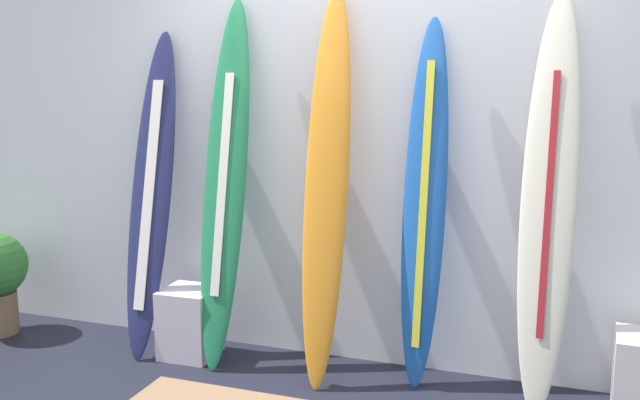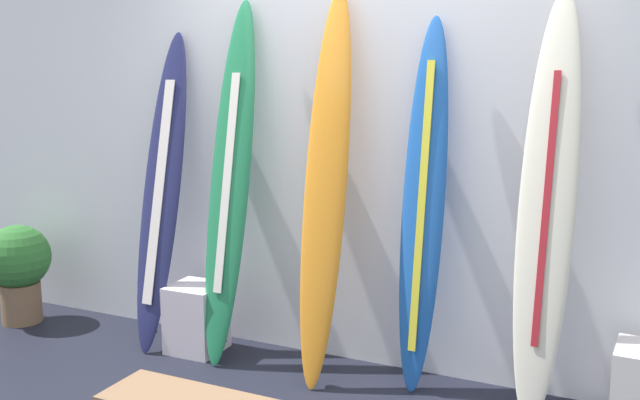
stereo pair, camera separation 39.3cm
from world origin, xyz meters
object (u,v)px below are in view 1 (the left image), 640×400
at_px(surfboard_ivory, 548,205).
at_px(display_block_left, 190,322).
at_px(surfboard_navy, 151,197).
at_px(surfboard_sunset, 326,191).
at_px(surfboard_emerald, 225,187).
at_px(surfboard_cobalt, 424,205).

relative_size(surfboard_ivory, display_block_left, 5.01).
xyz_separation_m(surfboard_ivory, display_block_left, (-2.02, -0.05, -0.84)).
xyz_separation_m(surfboard_navy, surfboard_sunset, (1.12, -0.02, 0.10)).
bearing_deg(surfboard_emerald, display_block_left, -174.54).
bearing_deg(surfboard_navy, display_block_left, -4.73).
bearing_deg(surfboard_sunset, display_block_left, 179.86).
bearing_deg(surfboard_cobalt, surfboard_sunset, -167.59).
height_order(surfboard_navy, display_block_left, surfboard_navy).
bearing_deg(surfboard_emerald, surfboard_navy, -179.63).
bearing_deg(surfboard_emerald, surfboard_ivory, 0.97).
relative_size(surfboard_sunset, surfboard_cobalt, 1.08).
distance_m(surfboard_emerald, surfboard_ivory, 1.78).
height_order(surfboard_emerald, surfboard_cobalt, surfboard_emerald).
distance_m(surfboard_ivory, display_block_left, 2.19).
bearing_deg(display_block_left, surfboard_cobalt, 4.59).
relative_size(surfboard_navy, surfboard_ivory, 0.93).
relative_size(surfboard_navy, display_block_left, 4.66).
bearing_deg(display_block_left, surfboard_sunset, -0.14).
relative_size(surfboard_sunset, display_block_left, 5.17).
distance_m(surfboard_emerald, surfboard_sunset, 0.63).
relative_size(surfboard_navy, surfboard_emerald, 0.92).
height_order(surfboard_ivory, display_block_left, surfboard_ivory).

